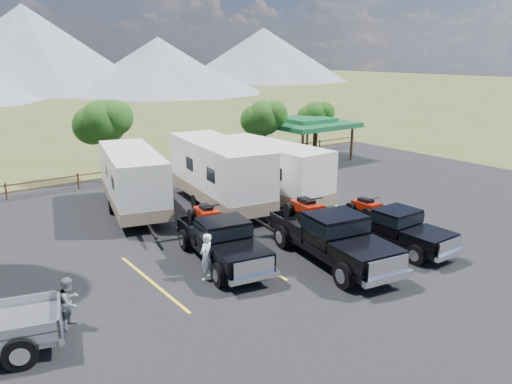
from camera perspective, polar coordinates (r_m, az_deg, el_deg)
ground at (r=18.84m, az=10.80°, el=-9.75°), size 320.00×320.00×0.00m
asphalt_lot at (r=20.78m, az=4.71°, el=-6.97°), size 44.00×34.00×0.04m
stall_lines at (r=21.47m, az=2.95°, el=-6.10°), size 12.12×5.50×0.01m
tree_ne_a at (r=36.01m, az=0.90°, el=8.45°), size 3.11×2.92×4.76m
tree_ne_b at (r=40.67m, az=6.83°, el=8.67°), size 2.77×2.59×4.27m
tree_north at (r=32.47m, az=-17.12°, el=7.60°), size 3.46×3.24×5.25m
rail_fence at (r=34.10m, az=-10.03°, el=2.89°), size 36.12×0.12×1.00m
pavilion at (r=38.65m, az=5.70°, el=7.83°), size 6.20×6.20×3.22m
rig_left at (r=19.62m, az=-4.02°, el=-5.29°), size 2.92×6.18×1.98m
rig_center at (r=19.84m, az=8.53°, el=-4.85°), size 3.16×6.89×2.21m
rig_right at (r=21.92m, az=15.27°, el=-3.72°), size 1.97×5.54×1.85m
trailer_left at (r=26.05m, az=-13.89°, el=1.25°), size 4.14×9.25×3.22m
trailer_center at (r=26.21m, az=-4.27°, el=2.13°), size 3.84×10.21×3.53m
trailer_right at (r=27.08m, az=1.62°, el=2.31°), size 2.68×9.42×3.27m
person_a at (r=18.18m, az=-5.70°, el=-7.36°), size 0.75×0.65×1.74m
person_b at (r=16.19m, az=-20.51°, el=-11.69°), size 0.97×0.95×1.57m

